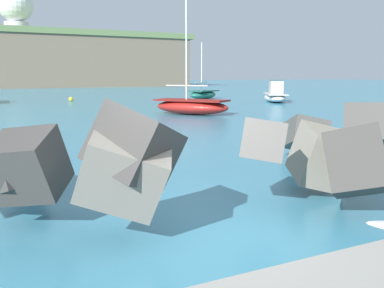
% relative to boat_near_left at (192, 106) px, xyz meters
% --- Properties ---
extents(ground_plane, '(400.00, 400.00, 0.00)m').
position_rel_boat_near_left_xyz_m(ground_plane, '(-9.04, -18.71, -0.55)').
color(ground_plane, teal).
extents(breakwater_jetty, '(32.74, 6.75, 3.02)m').
position_rel_boat_near_left_xyz_m(breakwater_jetty, '(-7.82, -17.11, 0.53)').
color(breakwater_jetty, '#3D3A38').
rests_on(breakwater_jetty, ground).
extents(boat_near_left, '(4.73, 5.34, 7.36)m').
position_rel_boat_near_left_xyz_m(boat_near_left, '(0.00, 0.00, 0.00)').
color(boat_near_left, maroon).
rests_on(boat_near_left, ground).
extents(boat_near_centre, '(4.72, 4.09, 5.99)m').
position_rel_boat_near_left_xyz_m(boat_near_centre, '(8.85, 15.56, -0.04)').
color(boat_near_centre, '#1E6656').
rests_on(boat_near_centre, ground).
extents(boat_near_right, '(4.68, 6.10, 2.12)m').
position_rel_boat_near_left_xyz_m(boat_near_right, '(12.85, 8.11, 0.10)').
color(boat_near_right, white).
rests_on(boat_near_right, ground).
extents(mooring_buoy_inner, '(0.44, 0.44, 0.44)m').
position_rel_boat_near_left_xyz_m(mooring_buoy_inner, '(-4.83, 17.39, -0.33)').
color(mooring_buoy_inner, yellow).
rests_on(mooring_buoy_inner, ground).
extents(radar_dome, '(8.48, 8.48, 11.67)m').
position_rel_boat_near_left_xyz_m(radar_dome, '(-5.51, 85.67, 18.02)').
color(radar_dome, silver).
rests_on(radar_dome, headland_bluff).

